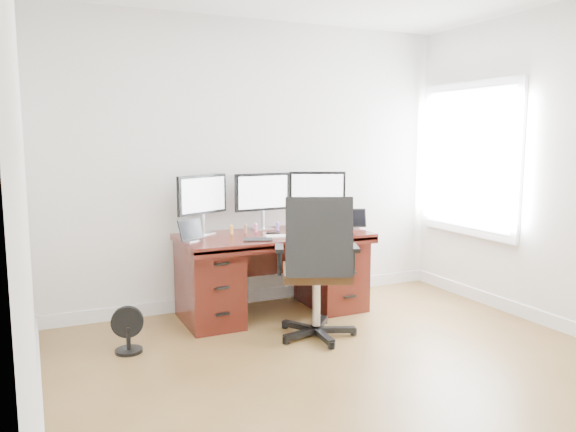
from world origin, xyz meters
name	(u,v)px	position (x,y,z in m)	size (l,w,h in m)	color
ground	(388,395)	(0.00, 0.00, 0.00)	(4.50, 4.50, 0.00)	brown
back_wall	(255,165)	(0.00, 2.25, 1.35)	(4.00, 0.10, 2.70)	white
desk	(273,271)	(0.00, 1.83, 0.40)	(1.70, 0.80, 0.75)	#43130D
office_chair	(317,292)	(0.06, 1.09, 0.38)	(0.81, 0.81, 1.17)	black
floor_fan	(128,331)	(-1.37, 1.41, 0.17)	(0.25, 0.21, 0.35)	black
monitor_left	(202,197)	(-0.58, 2.07, 1.09)	(0.51, 0.27, 0.53)	silver
monitor_center	(262,194)	(0.00, 2.07, 1.09)	(0.55, 0.15, 0.53)	silver
monitor_right	(317,191)	(0.58, 2.07, 1.09)	(0.52, 0.25, 0.53)	silver
tablet_left	(191,231)	(-0.77, 1.75, 0.84)	(0.24, 0.17, 0.19)	silver
tablet_right	(354,220)	(0.81, 1.75, 0.84)	(0.25, 0.15, 0.19)	silver
keyboard	(284,236)	(0.01, 1.61, 0.76)	(0.31, 0.13, 0.01)	white
trackpad	(302,235)	(0.19, 1.61, 0.76)	(0.12, 0.12, 0.01)	#B8BBC0
drawing_tablet	(258,239)	(-0.25, 1.58, 0.76)	(0.24, 0.15, 0.01)	black
phone	(273,233)	(0.01, 1.83, 0.76)	(0.12, 0.06, 0.01)	black
figurine_orange	(232,229)	(-0.35, 1.95, 0.80)	(0.03, 0.03, 0.09)	#FABA40
figurine_brown	(245,228)	(-0.22, 1.95, 0.80)	(0.03, 0.03, 0.09)	#856245
figurine_pink	(256,227)	(-0.12, 1.95, 0.80)	(0.03, 0.03, 0.09)	pink
figurine_purple	(278,226)	(0.10, 1.95, 0.80)	(0.03, 0.03, 0.09)	#8670DA
figurine_yellow	(294,224)	(0.27, 1.95, 0.80)	(0.03, 0.03, 0.09)	#E5B962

